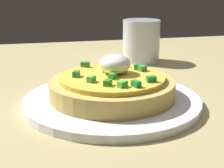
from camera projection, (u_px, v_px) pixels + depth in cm
name	position (u px, v px, depth cm)	size (l,w,h in cm)	color
dining_table	(162.00, 98.00, 56.58)	(99.75, 81.88, 2.53)	tan
plate	(112.00, 101.00, 49.75)	(25.95, 25.95, 1.17)	white
pizza	(112.00, 86.00, 49.13)	(18.28, 18.28, 6.15)	tan
cup_far	(141.00, 43.00, 75.23)	(8.25, 8.25, 9.30)	silver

